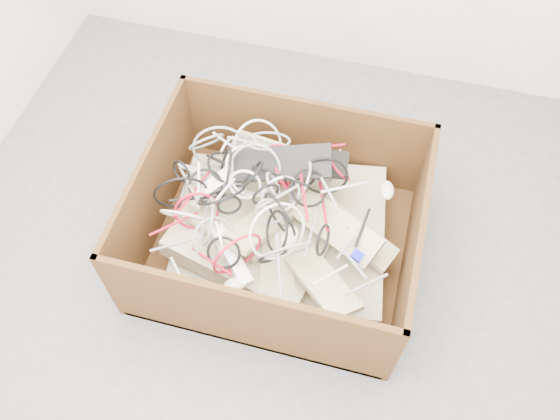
% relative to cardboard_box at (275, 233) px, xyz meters
% --- Properties ---
extents(ground, '(3.00, 3.00, 0.00)m').
position_rel_cardboard_box_xyz_m(ground, '(-0.06, -0.18, -0.13)').
color(ground, '#4E4D50').
rests_on(ground, ground).
extents(room_shell, '(3.04, 3.04, 2.50)m').
position_rel_cardboard_box_xyz_m(room_shell, '(-0.06, -0.18, 1.12)').
color(room_shell, silver).
rests_on(room_shell, ground).
extents(cardboard_box, '(1.18, 0.98, 0.51)m').
position_rel_cardboard_box_xyz_m(cardboard_box, '(0.00, 0.00, 0.00)').
color(cardboard_box, '#35240D').
rests_on(cardboard_box, ground).
extents(keyboard_pile, '(1.01, 0.79, 0.38)m').
position_rel_cardboard_box_xyz_m(keyboard_pile, '(0.04, 0.02, 0.16)').
color(keyboard_pile, beige).
rests_on(keyboard_pile, cardboard_box).
extents(mice_scatter, '(0.77, 0.69, 0.17)m').
position_rel_cardboard_box_xyz_m(mice_scatter, '(0.03, -0.01, 0.23)').
color(mice_scatter, beige).
rests_on(mice_scatter, keyboard_pile).
extents(power_strip_left, '(0.25, 0.27, 0.13)m').
position_rel_cardboard_box_xyz_m(power_strip_left, '(-0.26, 0.07, 0.22)').
color(power_strip_left, white).
rests_on(power_strip_left, keyboard_pile).
extents(power_strip_right, '(0.23, 0.23, 0.09)m').
position_rel_cardboard_box_xyz_m(power_strip_right, '(-0.11, -0.26, 0.19)').
color(power_strip_right, white).
rests_on(power_strip_right, keyboard_pile).
extents(vga_plug, '(0.06, 0.06, 0.03)m').
position_rel_cardboard_box_xyz_m(vga_plug, '(0.38, -0.14, 0.21)').
color(vga_plug, '#100CC1').
rests_on(vga_plug, keyboard_pile).
extents(cable_tangle, '(1.07, 0.87, 0.42)m').
position_rel_cardboard_box_xyz_m(cable_tangle, '(-0.12, 0.02, 0.26)').
color(cable_tangle, silver).
rests_on(cable_tangle, keyboard_pile).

